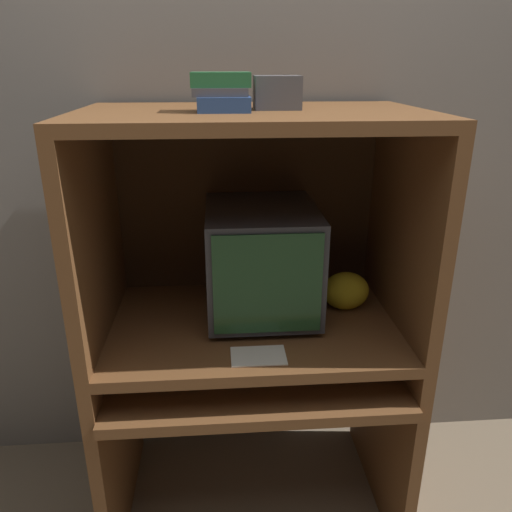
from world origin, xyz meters
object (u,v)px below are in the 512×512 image
keyboard (262,368)px  mouse (344,365)px  storage_box (277,93)px  crt_monitor (261,259)px  snack_bag (346,291)px  book_stack (222,92)px

keyboard → mouse: 0.27m
mouse → storage_box: bearing=149.7°
crt_monitor → mouse: (0.26, -0.18, -0.31)m
snack_bag → book_stack: size_ratio=1.01×
crt_monitor → book_stack: size_ratio=2.71×
snack_bag → storage_box: 0.71m
keyboard → mouse: size_ratio=5.91×
mouse → snack_bag: (0.04, 0.18, 0.19)m
crt_monitor → book_stack: bearing=-135.5°
crt_monitor → book_stack: book_stack is taller
crt_monitor → storage_box: (0.04, -0.05, 0.54)m
keyboard → storage_box: storage_box is taller
snack_bag → storage_box: bearing=-168.9°
keyboard → book_stack: book_stack is taller
mouse → storage_box: storage_box is taller
crt_monitor → keyboard: (-0.01, -0.17, -0.32)m
book_stack → storage_box: (0.16, 0.07, -0.01)m
keyboard → storage_box: (0.05, 0.12, 0.85)m
crt_monitor → mouse: size_ratio=6.27×
crt_monitor → keyboard: size_ratio=1.06×
keyboard → book_stack: 0.87m
crt_monitor → snack_bag: bearing=-0.2°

